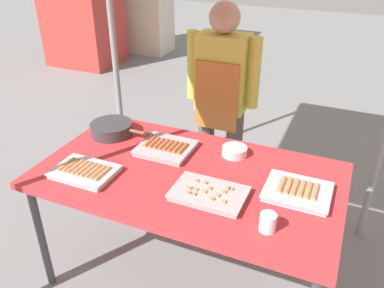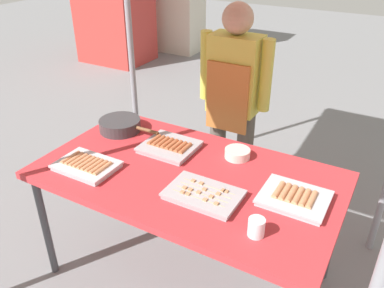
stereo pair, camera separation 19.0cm
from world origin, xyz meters
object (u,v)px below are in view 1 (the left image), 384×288
tray_spring_rolls (85,171)px  tray_pork_links (298,191)px  vendor_woman (222,93)px  stall_table (188,181)px  tray_meat_skewers (209,194)px  condiment_bowl (235,151)px  tray_grilled_sausages (166,148)px  cooking_wok (112,128)px  drink_cup_near_edge (268,222)px

tray_spring_rolls → tray_pork_links: bearing=14.2°
tray_spring_rolls → vendor_woman: vendor_woman is taller
stall_table → tray_meat_skewers: size_ratio=4.46×
tray_meat_skewers → condiment_bowl: (-0.01, 0.43, 0.01)m
tray_grilled_sausages → condiment_bowl: size_ratio=2.14×
tray_pork_links → tray_spring_rolls: size_ratio=0.97×
cooking_wok → condiment_bowl: bearing=4.4°
tray_grilled_sausages → vendor_woman: vendor_woman is taller
stall_table → vendor_woman: vendor_woman is taller
tray_meat_skewers → cooking_wok: (-0.79, 0.37, 0.02)m
condiment_bowl → vendor_woman: 0.64m
tray_grilled_sausages → cooking_wok: size_ratio=0.73×
tray_pork_links → vendor_woman: (-0.68, 0.81, 0.10)m
condiment_bowl → tray_pork_links: bearing=-30.9°
condiment_bowl → vendor_woman: (-0.28, 0.57, 0.10)m
tray_pork_links → drink_cup_near_edge: 0.32m
tray_grilled_sausages → stall_table: bearing=-37.0°
tray_meat_skewers → cooking_wok: size_ratio=0.85×
stall_table → drink_cup_near_edge: drink_cup_near_edge is taller
tray_grilled_sausages → cooking_wok: bearing=172.4°
tray_grilled_sausages → tray_meat_skewers: (0.39, -0.31, -0.00)m
tray_spring_rolls → drink_cup_near_edge: (0.99, -0.04, 0.02)m
tray_spring_rolls → stall_table: bearing=25.2°
stall_table → condiment_bowl: 0.33m
stall_table → tray_grilled_sausages: (-0.21, 0.16, 0.07)m
tray_pork_links → tray_grilled_sausages: bearing=170.8°
drink_cup_near_edge → condiment_bowl: bearing=120.8°
tray_grilled_sausages → drink_cup_near_edge: (0.71, -0.43, 0.02)m
drink_cup_near_edge → vendor_woman: 1.27m
tray_grilled_sausages → vendor_woman: size_ratio=0.21×
stall_table → drink_cup_near_edge: 0.57m
tray_meat_skewers → condiment_bowl: condiment_bowl is taller
stall_table → tray_grilled_sausages: 0.28m
stall_table → tray_spring_rolls: (-0.49, -0.23, 0.07)m
vendor_woman → tray_grilled_sausages: bearing=81.9°
drink_cup_near_edge → tray_spring_rolls: bearing=177.7°
stall_table → tray_pork_links: (0.57, 0.04, 0.07)m
vendor_woman → cooking_wok: bearing=51.4°
stall_table → tray_meat_skewers: (0.18, -0.15, 0.07)m
tray_meat_skewers → tray_spring_rolls: tray_spring_rolls is taller
tray_spring_rolls → cooking_wok: (-0.12, 0.45, 0.02)m
cooking_wok → condiment_bowl: (0.78, 0.06, -0.02)m
tray_meat_skewers → tray_spring_rolls: 0.67m
tray_pork_links → cooking_wok: bearing=171.4°
tray_spring_rolls → drink_cup_near_edge: 0.99m
tray_meat_skewers → cooking_wok: bearing=155.3°
cooking_wok → vendor_woman: vendor_woman is taller
drink_cup_near_edge → vendor_woman: bearing=118.8°
stall_table → tray_meat_skewers: tray_meat_skewers is taller
tray_pork_links → cooking_wok: size_ratio=0.75×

